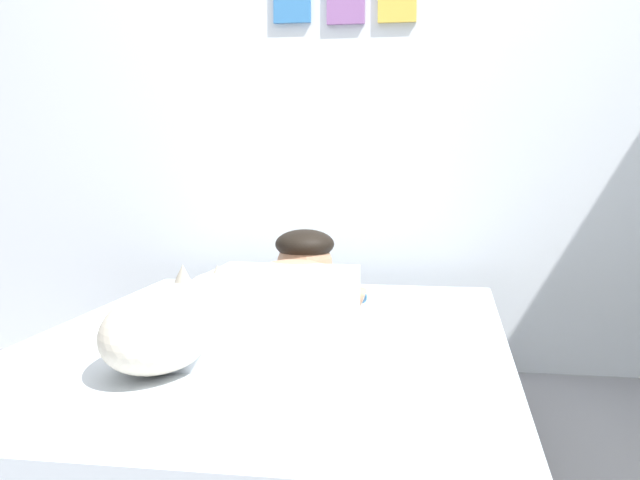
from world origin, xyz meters
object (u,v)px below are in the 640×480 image
object	(u,v)px
bed	(270,405)
pillow	(288,285)
dog	(170,324)
person_lying	(282,297)
coffee_cup	(345,297)
cell_phone	(227,345)

from	to	relation	value
bed	pillow	bearing A→B (deg)	96.21
dog	person_lying	bearing A→B (deg)	62.40
person_lying	dog	size ratio (longest dim) A/B	1.60
pillow	coffee_cup	world-z (taller)	pillow
person_lying	pillow	bearing A→B (deg)	99.82
cell_phone	bed	bearing A→B (deg)	54.43
person_lying	coffee_cup	size ratio (longest dim) A/B	7.36
person_lying	cell_phone	size ratio (longest dim) A/B	6.57
person_lying	dog	xyz separation A→B (m)	(-0.20, -0.38, -0.00)
coffee_cup	pillow	bearing A→B (deg)	155.97
person_lying	coffee_cup	distance (m)	0.42
bed	cell_phone	size ratio (longest dim) A/B	13.71
pillow	cell_phone	xyz separation A→B (m)	(-0.03, -0.67, -0.05)
dog	coffee_cup	bearing A→B (deg)	66.70
bed	pillow	xyz separation A→B (m)	(-0.06, 0.55, 0.26)
bed	coffee_cup	bearing A→B (deg)	70.73
coffee_cup	cell_phone	world-z (taller)	coffee_cup
coffee_cup	cell_phone	distance (m)	0.63
bed	person_lying	size ratio (longest dim) A/B	2.09
pillow	dog	size ratio (longest dim) A/B	0.90
pillow	person_lying	xyz separation A→B (m)	(0.08, -0.49, 0.05)
coffee_cup	bed	bearing A→B (deg)	-109.27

